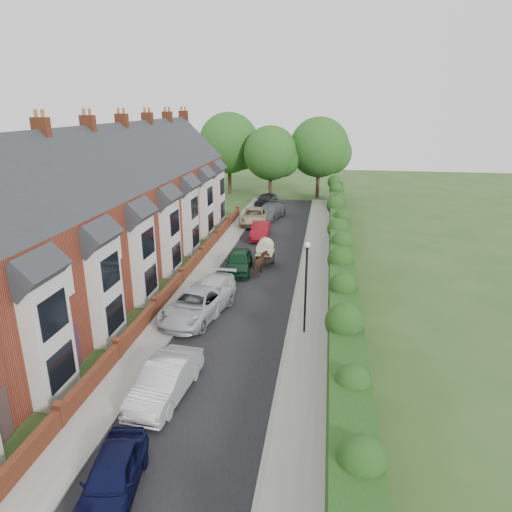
{
  "coord_description": "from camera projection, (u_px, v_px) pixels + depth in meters",
  "views": [
    {
      "loc": [
        4.24,
        -18.14,
        11.76
      ],
      "look_at": [
        -0.19,
        10.14,
        2.2
      ],
      "focal_mm": 32.0,
      "sensor_mm": 36.0,
      "label": 1
    }
  ],
  "objects": [
    {
      "name": "terrace_row",
      "position": [
        100.0,
        217.0,
        30.88
      ],
      "size": [
        9.05,
        40.5,
        11.5
      ],
      "color": "#933825",
      "rests_on": "ground"
    },
    {
      "name": "road",
      "position": [
        253.0,
        282.0,
        31.72
      ],
      "size": [
        6.0,
        58.0,
        0.02
      ],
      "primitive_type": "cube",
      "color": "black",
      "rests_on": "ground"
    },
    {
      "name": "car_red",
      "position": [
        260.0,
        231.0,
        41.77
      ],
      "size": [
        1.77,
        4.58,
        1.49
      ],
      "primitive_type": "imported",
      "rotation": [
        0.0,
        0.0,
        0.04
      ],
      "color": "maroon",
      "rests_on": "ground"
    },
    {
      "name": "kerb_house_side",
      "position": [
        211.0,
        279.0,
        32.15
      ],
      "size": [
        0.18,
        58.0,
        0.13
      ],
      "primitive_type": "cube",
      "color": "gray",
      "rests_on": "ground"
    },
    {
      "name": "ground",
      "position": [
        226.0,
        368.0,
        21.34
      ],
      "size": [
        140.0,
        140.0,
        0.0
      ],
      "primitive_type": "plane",
      "color": "#2D4C1E",
      "rests_on": "ground"
    },
    {
      "name": "car_beige",
      "position": [
        255.0,
        216.0,
        46.87
      ],
      "size": [
        2.79,
        5.8,
        1.6
      ],
      "primitive_type": "imported",
      "rotation": [
        0.0,
        0.0,
        0.02
      ],
      "color": "tan",
      "rests_on": "ground"
    },
    {
      "name": "horse_cart",
      "position": [
        265.0,
        251.0,
        34.63
      ],
      "size": [
        1.3,
        2.87,
        2.07
      ],
      "color": "black",
      "rests_on": "ground"
    },
    {
      "name": "kerb_hedge_side",
      "position": [
        297.0,
        284.0,
        31.26
      ],
      "size": [
        0.18,
        58.0,
        0.13
      ],
      "primitive_type": "cube",
      "color": "gray",
      "rests_on": "ground"
    },
    {
      "name": "lamppost",
      "position": [
        306.0,
        276.0,
        23.55
      ],
      "size": [
        0.32,
        0.32,
        5.16
      ],
      "color": "black",
      "rests_on": "ground"
    },
    {
      "name": "car_silver_a",
      "position": [
        165.0,
        380.0,
        19.06
      ],
      "size": [
        2.1,
        4.9,
        1.57
      ],
      "primitive_type": "imported",
      "rotation": [
        0.0,
        0.0,
        -0.09
      ],
      "color": "#BAB9BE",
      "rests_on": "ground"
    },
    {
      "name": "tree_far_back",
      "position": [
        232.0,
        145.0,
        60.88
      ],
      "size": [
        8.4,
        8.0,
        10.82
      ],
      "color": "#332316",
      "rests_on": "ground"
    },
    {
      "name": "horse",
      "position": [
        261.0,
        264.0,
        32.79
      ],
      "size": [
        1.1,
        2.02,
        1.63
      ],
      "primitive_type": "imported",
      "rotation": [
        0.0,
        0.0,
        3.03
      ],
      "color": "#472A1A",
      "rests_on": "ground"
    },
    {
      "name": "car_silver_b",
      "position": [
        196.0,
        305.0,
        26.2
      ],
      "size": [
        3.78,
        6.22,
        1.61
      ],
      "primitive_type": "imported",
      "rotation": [
        0.0,
        0.0,
        -0.2
      ],
      "color": "#B6B8BE",
      "rests_on": "ground"
    },
    {
      "name": "hedge",
      "position": [
        341.0,
        265.0,
        30.35
      ],
      "size": [
        2.1,
        58.0,
        2.85
      ],
      "color": "#153410",
      "rests_on": "ground"
    },
    {
      "name": "car_green",
      "position": [
        239.0,
        261.0,
        33.48
      ],
      "size": [
        2.29,
        4.76,
        1.57
      ],
      "primitive_type": "imported",
      "rotation": [
        0.0,
        0.0,
        0.1
      ],
      "color": "black",
      "rests_on": "ground"
    },
    {
      "name": "garden_wall_row",
      "position": [
        182.0,
        277.0,
        31.35
      ],
      "size": [
        0.35,
        40.35,
        1.1
      ],
      "color": "brown",
      "rests_on": "ground"
    },
    {
      "name": "pavement_hedge_side",
      "position": [
        313.0,
        284.0,
        31.1
      ],
      "size": [
        2.2,
        58.0,
        0.12
      ],
      "primitive_type": "cube",
      "color": "gray",
      "rests_on": "ground"
    },
    {
      "name": "car_black",
      "position": [
        266.0,
        199.0,
        55.19
      ],
      "size": [
        2.65,
        4.87,
        1.57
      ],
      "primitive_type": "imported",
      "rotation": [
        0.0,
        0.0,
        -0.18
      ],
      "color": "black",
      "rests_on": "ground"
    },
    {
      "name": "car_grey",
      "position": [
        270.0,
        212.0,
        48.89
      ],
      "size": [
        3.48,
        5.92,
        1.61
      ],
      "primitive_type": "imported",
      "rotation": [
        0.0,
        0.0,
        -0.23
      ],
      "color": "#52555A",
      "rests_on": "ground"
    },
    {
      "name": "car_navy",
      "position": [
        112.0,
        476.0,
        14.26
      ],
      "size": [
        2.24,
        4.27,
        1.38
      ],
      "primitive_type": "imported",
      "rotation": [
        0.0,
        0.0,
        0.16
      ],
      "color": "black",
      "rests_on": "ground"
    },
    {
      "name": "tree_far_right",
      "position": [
        322.0,
        149.0,
        58.27
      ],
      "size": [
        7.98,
        7.6,
        10.31
      ],
      "color": "#332316",
      "rests_on": "ground"
    },
    {
      "name": "pavement_house_side",
      "position": [
        200.0,
        278.0,
        32.27
      ],
      "size": [
        1.7,
        58.0,
        0.12
      ],
      "primitive_type": "cube",
      "color": "gray",
      "rests_on": "ground"
    },
    {
      "name": "tree_far_left",
      "position": [
        273.0,
        154.0,
        57.48
      ],
      "size": [
        7.14,
        6.8,
        9.29
      ],
      "color": "#332316",
      "rests_on": "ground"
    },
    {
      "name": "car_white",
      "position": [
        212.0,
        292.0,
        28.03
      ],
      "size": [
        2.51,
        5.35,
        1.51
      ],
      "primitive_type": "imported",
      "rotation": [
        0.0,
        0.0,
        -0.08
      ],
      "color": "silver",
      "rests_on": "ground"
    }
  ]
}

